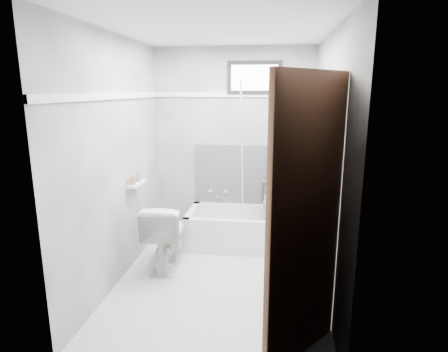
% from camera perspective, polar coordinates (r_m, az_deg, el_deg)
% --- Properties ---
extents(floor, '(2.60, 2.60, 0.00)m').
position_cam_1_polar(floor, '(3.93, -0.69, -15.55)').
color(floor, silver).
rests_on(floor, ground).
extents(ceiling, '(2.60, 2.60, 0.00)m').
position_cam_1_polar(ceiling, '(3.49, -0.80, 21.64)').
color(ceiling, silver).
rests_on(ceiling, floor).
extents(wall_back, '(2.00, 0.02, 2.40)m').
position_cam_1_polar(wall_back, '(4.79, 1.48, 4.87)').
color(wall_back, '#5F5E62').
rests_on(wall_back, floor).
extents(wall_front, '(2.00, 0.02, 2.40)m').
position_cam_1_polar(wall_front, '(2.27, -5.40, -4.33)').
color(wall_front, '#5F5E62').
rests_on(wall_front, floor).
extents(wall_left, '(0.02, 2.60, 2.40)m').
position_cam_1_polar(wall_left, '(3.79, -15.91, 2.21)').
color(wall_left, '#5F5E62').
rests_on(wall_left, floor).
extents(wall_right, '(0.02, 2.60, 2.40)m').
position_cam_1_polar(wall_right, '(3.52, 15.61, 1.44)').
color(wall_right, '#5F5E62').
rests_on(wall_right, floor).
extents(bathtub, '(1.50, 0.70, 0.42)m').
position_cam_1_polar(bathtub, '(4.66, 3.77, -7.99)').
color(bathtub, silver).
rests_on(bathtub, floor).
extents(office_chair, '(0.65, 0.65, 1.01)m').
position_cam_1_polar(office_chair, '(4.57, 9.14, -3.03)').
color(office_chair, slate).
rests_on(office_chair, bathtub).
extents(toilet, '(0.45, 0.75, 0.71)m').
position_cam_1_polar(toilet, '(4.12, -8.89, -8.87)').
color(toilet, silver).
rests_on(toilet, floor).
extents(door, '(0.78, 0.78, 2.00)m').
position_cam_1_polar(door, '(2.36, 19.11, -9.54)').
color(door, '#52351E').
rests_on(door, floor).
extents(window, '(0.66, 0.04, 0.40)m').
position_cam_1_polar(window, '(4.71, 4.65, 14.70)').
color(window, black).
rests_on(window, wall_back).
extents(backerboard, '(1.50, 0.02, 0.78)m').
position_cam_1_polar(backerboard, '(4.83, 4.39, 0.08)').
color(backerboard, '#4C4C4F').
rests_on(backerboard, wall_back).
extents(trim_back, '(2.00, 0.02, 0.06)m').
position_cam_1_polar(trim_back, '(4.73, 1.50, 12.30)').
color(trim_back, white).
rests_on(trim_back, wall_back).
extents(trim_left, '(0.02, 2.60, 0.06)m').
position_cam_1_polar(trim_left, '(3.72, -16.32, 11.63)').
color(trim_left, white).
rests_on(trim_left, wall_left).
extents(pole, '(0.02, 0.62, 1.86)m').
position_cam_1_polar(pole, '(4.56, 2.78, 2.55)').
color(pole, silver).
rests_on(pole, bathtub).
extents(shelf, '(0.10, 0.32, 0.02)m').
position_cam_1_polar(shelf, '(4.09, -13.13, -1.15)').
color(shelf, white).
rests_on(shelf, wall_left).
extents(soap_bottle_a, '(0.06, 0.06, 0.12)m').
position_cam_1_polar(soap_bottle_a, '(4.01, -13.71, -0.52)').
color(soap_bottle_a, '#9F7A4F').
rests_on(soap_bottle_a, shelf).
extents(soap_bottle_b, '(0.09, 0.09, 0.09)m').
position_cam_1_polar(soap_bottle_b, '(4.14, -13.01, -0.15)').
color(soap_bottle_b, slate).
rests_on(soap_bottle_b, shelf).
extents(faucet, '(0.26, 0.10, 0.16)m').
position_cam_1_polar(faucet, '(4.92, -0.93, -2.66)').
color(faucet, silver).
rests_on(faucet, wall_back).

